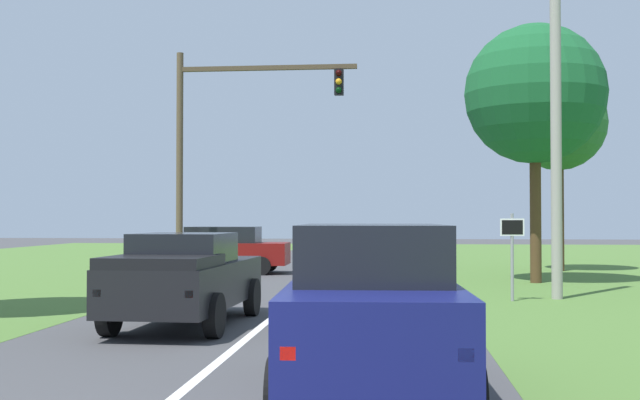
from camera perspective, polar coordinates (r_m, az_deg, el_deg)
ground_plane at (r=17.06m, az=-3.20°, el=-8.42°), size 120.00×120.00×0.00m
red_suv_near at (r=9.15m, az=3.90°, el=-7.93°), size 2.28×4.69×2.03m
pickup_truck_lead at (r=15.24m, az=-9.96°, el=-5.68°), size 2.25×5.10×1.81m
traffic_light at (r=27.47m, az=-7.22°, el=5.11°), size 6.44×0.40×8.00m
keep_moving_sign at (r=20.00m, az=14.09°, el=-3.24°), size 0.60×0.09×2.22m
oak_tree_right at (r=26.11m, az=15.67°, el=7.54°), size 4.54×4.54×8.41m
crossing_suv_far at (r=29.40m, az=-6.87°, el=-3.62°), size 4.50×2.12×1.77m
utility_pole_right at (r=20.98m, az=17.13°, el=5.69°), size 0.28×0.28×9.30m
extra_tree_1 at (r=32.05m, az=17.32°, el=5.38°), size 3.74×3.74×7.73m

